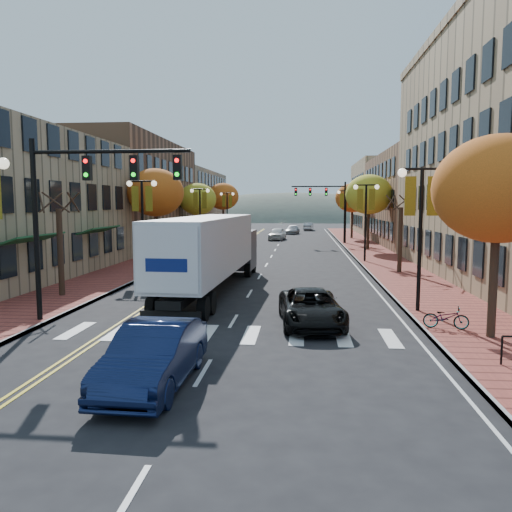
% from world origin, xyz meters
% --- Properties ---
extents(ground, '(200.00, 200.00, 0.00)m').
position_xyz_m(ground, '(0.00, 0.00, 0.00)').
color(ground, black).
rests_on(ground, ground).
extents(sidewalk_left, '(4.00, 85.00, 0.15)m').
position_xyz_m(sidewalk_left, '(-9.00, 32.50, 0.07)').
color(sidewalk_left, brown).
rests_on(sidewalk_left, ground).
extents(sidewalk_right, '(4.00, 85.00, 0.15)m').
position_xyz_m(sidewalk_right, '(9.00, 32.50, 0.07)').
color(sidewalk_right, brown).
rests_on(sidewalk_right, ground).
extents(building_left_mid, '(12.00, 24.00, 11.00)m').
position_xyz_m(building_left_mid, '(-17.00, 36.00, 5.50)').
color(building_left_mid, brown).
rests_on(building_left_mid, ground).
extents(building_left_far, '(12.00, 26.00, 9.50)m').
position_xyz_m(building_left_far, '(-17.00, 61.00, 4.75)').
color(building_left_far, '#9E8966').
rests_on(building_left_far, ground).
extents(building_right_mid, '(15.00, 24.00, 10.00)m').
position_xyz_m(building_right_mid, '(18.50, 42.00, 5.00)').
color(building_right_mid, brown).
rests_on(building_right_mid, ground).
extents(building_right_far, '(15.00, 20.00, 11.00)m').
position_xyz_m(building_right_far, '(18.50, 64.00, 5.50)').
color(building_right_far, '#9E8966').
rests_on(building_right_far, ground).
extents(tree_left_a, '(0.28, 0.28, 4.20)m').
position_xyz_m(tree_left_a, '(-9.00, 8.00, 2.25)').
color(tree_left_a, '#382619').
rests_on(tree_left_a, sidewalk_left).
extents(tree_left_b, '(4.48, 4.48, 7.21)m').
position_xyz_m(tree_left_b, '(-9.00, 24.00, 5.45)').
color(tree_left_b, '#382619').
rests_on(tree_left_b, sidewalk_left).
extents(tree_left_c, '(4.16, 4.16, 6.69)m').
position_xyz_m(tree_left_c, '(-9.00, 40.00, 5.05)').
color(tree_left_c, '#382619').
rests_on(tree_left_c, sidewalk_left).
extents(tree_left_d, '(4.61, 4.61, 7.42)m').
position_xyz_m(tree_left_d, '(-9.00, 58.00, 5.60)').
color(tree_left_d, '#382619').
rests_on(tree_left_d, sidewalk_left).
extents(tree_right_a, '(4.16, 4.16, 6.69)m').
position_xyz_m(tree_right_a, '(9.00, 2.00, 5.05)').
color(tree_right_a, '#382619').
rests_on(tree_right_a, sidewalk_right).
extents(tree_right_b, '(0.28, 0.28, 4.20)m').
position_xyz_m(tree_right_b, '(9.00, 18.00, 2.25)').
color(tree_right_b, '#382619').
rests_on(tree_right_b, sidewalk_right).
extents(tree_right_c, '(4.48, 4.48, 7.21)m').
position_xyz_m(tree_right_c, '(9.00, 34.00, 5.45)').
color(tree_right_c, '#382619').
rests_on(tree_right_c, sidewalk_right).
extents(tree_right_d, '(4.35, 4.35, 7.00)m').
position_xyz_m(tree_right_d, '(9.00, 50.00, 5.29)').
color(tree_right_d, '#382619').
rests_on(tree_right_d, sidewalk_right).
extents(lamp_left_b, '(1.96, 0.36, 6.05)m').
position_xyz_m(lamp_left_b, '(-7.50, 16.00, 4.29)').
color(lamp_left_b, black).
rests_on(lamp_left_b, ground).
extents(lamp_left_c, '(1.96, 0.36, 6.05)m').
position_xyz_m(lamp_left_c, '(-7.50, 34.00, 4.29)').
color(lamp_left_c, black).
rests_on(lamp_left_c, ground).
extents(lamp_left_d, '(1.96, 0.36, 6.05)m').
position_xyz_m(lamp_left_d, '(-7.50, 52.00, 4.29)').
color(lamp_left_d, black).
rests_on(lamp_left_d, ground).
extents(lamp_right_a, '(1.96, 0.36, 6.05)m').
position_xyz_m(lamp_right_a, '(7.50, 6.00, 4.29)').
color(lamp_right_a, black).
rests_on(lamp_right_a, ground).
extents(lamp_right_b, '(1.96, 0.36, 6.05)m').
position_xyz_m(lamp_right_b, '(7.50, 24.00, 4.29)').
color(lamp_right_b, black).
rests_on(lamp_right_b, ground).
extents(lamp_right_c, '(1.96, 0.36, 6.05)m').
position_xyz_m(lamp_right_c, '(7.50, 42.00, 4.29)').
color(lamp_right_c, black).
rests_on(lamp_right_c, ground).
extents(traffic_mast_near, '(6.10, 0.35, 7.00)m').
position_xyz_m(traffic_mast_near, '(-5.48, 3.00, 4.92)').
color(traffic_mast_near, black).
rests_on(traffic_mast_near, ground).
extents(traffic_mast_far, '(6.10, 0.34, 7.00)m').
position_xyz_m(traffic_mast_far, '(5.48, 42.00, 4.92)').
color(traffic_mast_far, black).
rests_on(traffic_mast_far, ground).
extents(semi_truck, '(3.13, 15.84, 3.94)m').
position_xyz_m(semi_truck, '(-1.95, 10.30, 2.30)').
color(semi_truck, black).
rests_on(semi_truck, ground).
extents(navy_sedan, '(1.81, 4.86, 1.58)m').
position_xyz_m(navy_sedan, '(-1.03, -3.10, 0.79)').
color(navy_sedan, '#0E1738').
rests_on(navy_sedan, ground).
extents(black_suv, '(2.72, 5.07, 1.35)m').
position_xyz_m(black_suv, '(3.02, 3.60, 0.68)').
color(black_suv, black).
rests_on(black_suv, ground).
extents(car_far_white, '(2.34, 4.72, 1.55)m').
position_xyz_m(car_far_white, '(-0.50, 47.80, 0.77)').
color(car_far_white, silver).
rests_on(car_far_white, ground).
extents(car_far_silver, '(2.29, 4.51, 1.25)m').
position_xyz_m(car_far_silver, '(1.19, 60.17, 0.63)').
color(car_far_silver, '#929399').
rests_on(car_far_silver, ground).
extents(car_far_oncoming, '(1.79, 4.20, 1.35)m').
position_xyz_m(car_far_oncoming, '(3.70, 70.57, 0.67)').
color(car_far_oncoming, '#AEAFB6').
rests_on(car_far_oncoming, ground).
extents(bicycle, '(1.63, 0.81, 0.82)m').
position_xyz_m(bicycle, '(7.80, 2.97, 0.56)').
color(bicycle, gray).
rests_on(bicycle, sidewalk_right).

